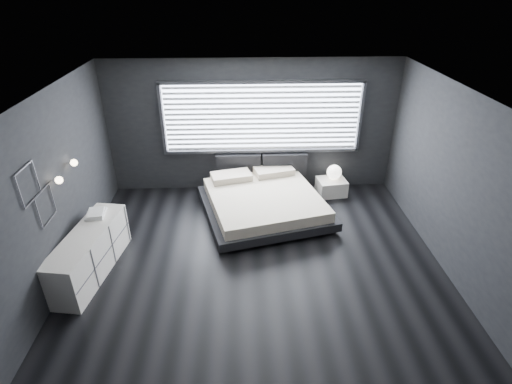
{
  "coord_description": "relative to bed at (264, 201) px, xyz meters",
  "views": [
    {
      "loc": [
        -0.24,
        -5.18,
        4.22
      ],
      "look_at": [
        0.0,
        0.85,
        0.9
      ],
      "focal_mm": 28.0,
      "sensor_mm": 36.0,
      "label": 1
    }
  ],
  "objects": [
    {
      "name": "room",
      "position": [
        -0.18,
        -1.59,
        1.13
      ],
      "size": [
        6.04,
        6.0,
        2.8
      ],
      "color": "black",
      "rests_on": "ground"
    },
    {
      "name": "window",
      "position": [
        0.02,
        1.1,
        1.34
      ],
      "size": [
        4.14,
        0.09,
        1.52
      ],
      "color": "white",
      "rests_on": "ground"
    },
    {
      "name": "headboard",
      "position": [
        0.01,
        1.05,
        0.3
      ],
      "size": [
        1.96,
        0.16,
        0.52
      ],
      "color": "black",
      "rests_on": "ground"
    },
    {
      "name": "sconce_near",
      "position": [
        -3.06,
        -1.54,
        1.33
      ],
      "size": [
        0.18,
        0.11,
        0.11
      ],
      "color": "silver",
      "rests_on": "ground"
    },
    {
      "name": "sconce_far",
      "position": [
        -3.06,
        -0.94,
        1.33
      ],
      "size": [
        0.18,
        0.11,
        0.11
      ],
      "color": "silver",
      "rests_on": "ground"
    },
    {
      "name": "wall_art_upper",
      "position": [
        -3.16,
        -2.14,
        1.58
      ],
      "size": [
        0.01,
        0.48,
        0.48
      ],
      "color": "#47474C",
      "rests_on": "ground"
    },
    {
      "name": "wall_art_lower",
      "position": [
        -3.16,
        -1.89,
        1.11
      ],
      "size": [
        0.01,
        0.48,
        0.48
      ],
      "color": "#47474C",
      "rests_on": "ground"
    },
    {
      "name": "bed",
      "position": [
        0.0,
        0.0,
        0.0
      ],
      "size": [
        2.75,
        2.67,
        0.59
      ],
      "color": "black",
      "rests_on": "ground"
    },
    {
      "name": "nightstand",
      "position": [
        1.51,
        0.75,
        -0.1
      ],
      "size": [
        0.65,
        0.57,
        0.34
      ],
      "primitive_type": "cube",
      "rotation": [
        0.0,
        0.0,
        0.13
      ],
      "color": "silver",
      "rests_on": "ground"
    },
    {
      "name": "orb_lamp",
      "position": [
        1.55,
        0.79,
        0.23
      ],
      "size": [
        0.31,
        0.31,
        0.31
      ],
      "primitive_type": "sphere",
      "color": "white",
      "rests_on": "nightstand"
    },
    {
      "name": "dresser",
      "position": [
        -2.83,
        -1.65,
        0.09
      ],
      "size": [
        0.79,
        1.88,
        0.73
      ],
      "color": "silver",
      "rests_on": "ground"
    },
    {
      "name": "book_stack",
      "position": [
        -2.83,
        -1.12,
        0.49
      ],
      "size": [
        0.31,
        0.4,
        0.08
      ],
      "color": "white",
      "rests_on": "dresser"
    }
  ]
}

